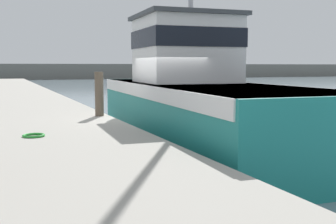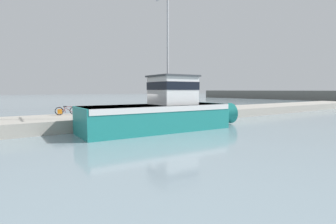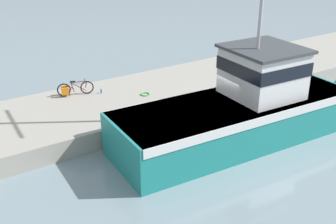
# 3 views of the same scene
# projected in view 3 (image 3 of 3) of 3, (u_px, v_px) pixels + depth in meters

# --- Properties ---
(ground_plane) EXTENTS (320.00, 320.00, 0.00)m
(ground_plane) POSITION_uv_depth(u_px,v_px,m) (233.00, 125.00, 18.94)
(ground_plane) COLOR gray
(dock_pier) EXTENTS (5.33, 80.00, 0.83)m
(dock_pier) POSITION_uv_depth(u_px,v_px,m) (184.00, 90.00, 21.68)
(dock_pier) COLOR #A39E93
(dock_pier) RESTS_ON ground_plane
(fishing_boat_main) EXTENTS (3.98, 12.28, 11.02)m
(fishing_boat_main) POSITION_uv_depth(u_px,v_px,m) (246.00, 108.00, 17.30)
(fishing_boat_main) COLOR teal
(fishing_boat_main) RESTS_ON ground_plane
(bicycle_touring) EXTENTS (0.72, 1.66, 0.70)m
(bicycle_touring) POSITION_uv_depth(u_px,v_px,m) (72.00, 89.00, 19.81)
(bicycle_touring) COLOR black
(bicycle_touring) RESTS_ON dock_pier
(mooring_post) EXTENTS (0.25, 0.25, 1.27)m
(mooring_post) POSITION_uv_depth(u_px,v_px,m) (223.00, 83.00, 19.70)
(mooring_post) COLOR brown
(mooring_post) RESTS_ON dock_pier
(hose_coil) EXTENTS (0.45, 0.45, 0.05)m
(hose_coil) POSITION_uv_depth(u_px,v_px,m) (145.00, 94.00, 19.99)
(hose_coil) COLOR green
(hose_coil) RESTS_ON dock_pier
(water_bottle_by_bike) EXTENTS (0.08, 0.08, 0.20)m
(water_bottle_by_bike) POSITION_uv_depth(u_px,v_px,m) (101.00, 91.00, 20.16)
(water_bottle_by_bike) COLOR blue
(water_bottle_by_bike) RESTS_ON dock_pier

